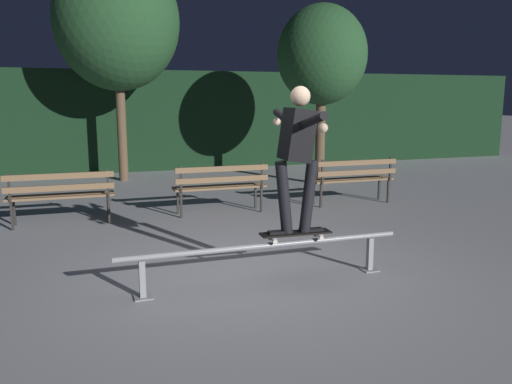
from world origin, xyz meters
The scene contains 10 objects.
ground_plane centered at (0.00, 0.00, 0.00)m, with size 90.00×90.00×0.00m, color #99999E.
hedge_backdrop centered at (0.00, 9.49, 1.35)m, with size 24.00×1.20×2.70m, color black.
grind_rail centered at (0.00, -0.30, 0.35)m, with size 3.15×0.18×0.44m.
skateboard centered at (0.36, -0.30, 0.52)m, with size 0.79×0.23×0.09m.
skateboarder centered at (0.36, -0.30, 1.45)m, with size 0.62×1.41×1.56m.
park_bench_leftmost centered at (-2.11, 3.13, 0.54)m, with size 1.60×0.43×0.88m.
park_bench_left_center centered at (0.45, 3.13, 0.54)m, with size 1.60×0.43×0.88m.
park_bench_right_center centered at (3.02, 3.13, 0.54)m, with size 1.60×0.43×0.88m.
tree_far_right centered at (3.48, 5.52, 2.90)m, with size 2.02×2.02×4.03m.
tree_behind_benches centered at (-0.79, 7.48, 3.69)m, with size 2.86×2.86×5.28m.
Camera 1 is at (-1.83, -5.31, 1.96)m, focal length 36.46 mm.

